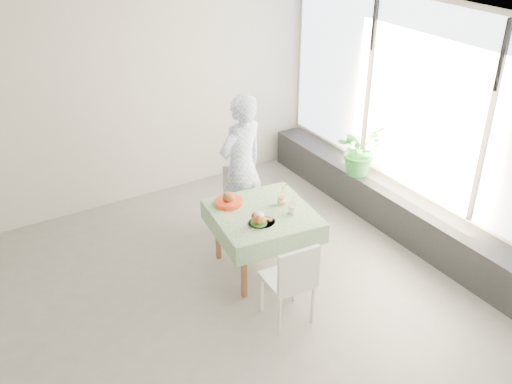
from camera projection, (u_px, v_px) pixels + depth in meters
floor at (195, 305)px, 5.90m from camera, size 6.00×6.00×0.00m
ceiling at (177, 31)px, 4.55m from camera, size 6.00×6.00×0.00m
wall_back at (101, 105)px, 7.09m from camera, size 6.00×0.02×2.80m
wall_front at (371, 356)px, 3.36m from camera, size 6.00×0.02×2.80m
wall_right at (422, 122)px, 6.60m from camera, size 0.02×5.00×2.80m
window_pane at (424, 102)px, 6.46m from camera, size 0.01×4.80×2.18m
window_ledge at (398, 212)px, 7.06m from camera, size 0.40×4.80×0.50m
cafe_table at (262, 234)px, 6.23m from camera, size 1.17×1.17×0.74m
chair_far at (239, 211)px, 7.06m from camera, size 0.52×0.52×0.82m
chair_near at (288, 295)px, 5.59m from camera, size 0.47×0.47×0.92m
diner at (241, 166)px, 6.72m from camera, size 0.73×0.57×1.78m
main_dish at (260, 220)px, 5.85m from camera, size 0.31×0.31×0.16m
juice_cup_orange at (281, 199)px, 6.20m from camera, size 0.09×0.09×0.27m
juice_cup_lemonade at (292, 209)px, 6.04m from camera, size 0.09×0.09×0.24m
second_dish at (229, 201)px, 6.22m from camera, size 0.31×0.31×0.15m
potted_plant at (359, 150)px, 7.28m from camera, size 0.71×0.65×0.66m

